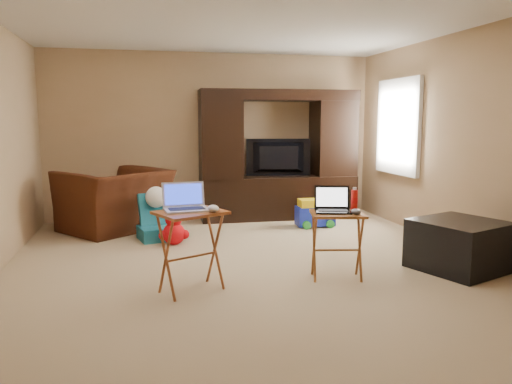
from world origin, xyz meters
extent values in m
plane|color=#CAB68C|center=(0.00, 0.00, 0.00)|extent=(5.50, 5.50, 0.00)
plane|color=silver|center=(0.00, 0.00, 2.50)|extent=(5.50, 5.50, 0.00)
plane|color=tan|center=(0.00, 2.75, 1.25)|extent=(5.00, 0.00, 5.00)
plane|color=tan|center=(0.00, -2.75, 1.25)|extent=(5.00, 0.00, 5.00)
plane|color=tan|center=(2.50, 0.00, 1.25)|extent=(0.00, 5.50, 5.50)
plane|color=white|center=(2.48, 1.55, 1.40)|extent=(0.00, 1.20, 1.20)
cube|color=white|center=(2.46, 1.55, 1.40)|extent=(0.06, 1.14, 1.34)
cube|color=black|center=(0.94, 2.39, 0.97)|extent=(2.38, 0.67, 1.94)
imported|color=black|center=(0.94, 2.35, 0.93)|extent=(0.99, 0.29, 0.57)
imported|color=#48200F|center=(-1.45, 2.03, 0.41)|extent=(1.69, 1.67, 0.83)
cube|color=black|center=(2.01, -0.61, 0.25)|extent=(1.00, 1.00, 0.50)
cube|color=#935223|center=(-0.69, -0.65, 0.36)|extent=(0.69, 0.63, 0.72)
cube|color=#966224|center=(0.69, -0.61, 0.32)|extent=(0.57, 0.49, 0.64)
cube|color=silver|center=(-0.72, -0.62, 0.84)|extent=(0.40, 0.34, 0.24)
cube|color=black|center=(0.65, -0.59, 0.76)|extent=(0.40, 0.36, 0.24)
ellipsoid|color=silver|center=(-0.50, -0.72, 0.75)|extent=(0.12, 0.16, 0.06)
ellipsoid|color=#414146|center=(0.82, -0.73, 0.67)|extent=(0.10, 0.14, 0.05)
cylinder|color=red|center=(0.89, -0.53, 0.74)|extent=(0.06, 0.06, 0.20)
camera|label=1|loc=(-1.08, -4.91, 1.51)|focal=35.00mm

